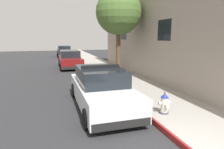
% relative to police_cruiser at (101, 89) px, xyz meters
% --- Properties ---
extents(ground_plane, '(29.23, 60.00, 0.20)m').
position_rel_police_cruiser_xyz_m(ground_plane, '(-3.40, 5.71, -0.84)').
color(ground_plane, '#2B2B2D').
extents(sidewalk_pavement, '(2.70, 60.00, 0.17)m').
position_rel_police_cruiser_xyz_m(sidewalk_pavement, '(2.60, 5.71, -0.66)').
color(sidewalk_pavement, '#9E9991').
rests_on(sidewalk_pavement, ground).
extents(curb_painted_edge, '(0.08, 60.00, 0.17)m').
position_rel_police_cruiser_xyz_m(curb_painted_edge, '(1.21, 5.71, -0.66)').
color(curb_painted_edge, maroon).
rests_on(curb_painted_edge, ground).
extents(storefront_building, '(6.16, 22.05, 6.00)m').
position_rel_police_cruiser_xyz_m(storefront_building, '(6.90, 2.06, 2.26)').
color(storefront_building, gray).
rests_on(storefront_building, ground).
extents(police_cruiser, '(1.94, 4.84, 1.68)m').
position_rel_police_cruiser_xyz_m(police_cruiser, '(0.00, 0.00, 0.00)').
color(police_cruiser, white).
rests_on(police_cruiser, ground).
extents(parked_car_silver_ahead, '(1.94, 4.84, 1.56)m').
position_rel_police_cruiser_xyz_m(parked_car_silver_ahead, '(-0.20, 10.97, -0.00)').
color(parked_car_silver_ahead, maroon).
rests_on(parked_car_silver_ahead, ground).
extents(parked_car_dark_far, '(1.94, 4.84, 1.56)m').
position_rel_police_cruiser_xyz_m(parked_car_dark_far, '(-0.06, 21.48, -0.00)').
color(parked_car_dark_far, black).
rests_on(parked_car_dark_far, ground).
extents(fire_hydrant, '(0.44, 0.40, 0.76)m').
position_rel_police_cruiser_xyz_m(fire_hydrant, '(1.79, -1.70, -0.23)').
color(fire_hydrant, '#4C4C51').
rests_on(fire_hydrant, sidewalk_pavement).
extents(street_tree, '(2.86, 2.86, 5.55)m').
position_rel_police_cruiser_xyz_m(street_tree, '(2.38, 4.90, 3.52)').
color(street_tree, brown).
rests_on(street_tree, sidewalk_pavement).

